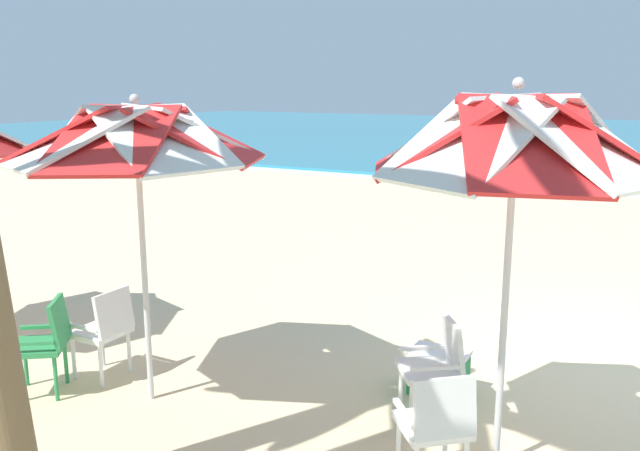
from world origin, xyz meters
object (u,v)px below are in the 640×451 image
(beach_umbrella_0, at_px, (515,142))
(beach_umbrella_1, at_px, (137,138))
(plastic_chair_0, at_px, (436,363))
(plastic_chair_2, at_px, (105,327))
(plastic_chair_3, at_px, (46,340))
(cooler_box, at_px, (439,372))
(plastic_chair_1, at_px, (436,422))

(beach_umbrella_0, distance_m, beach_umbrella_1, 2.95)
(plastic_chair_0, xyz_separation_m, beach_umbrella_1, (-2.31, -0.84, 1.78))
(beach_umbrella_1, bearing_deg, beach_umbrella_0, 7.62)
(beach_umbrella_1, distance_m, plastic_chair_2, 1.90)
(beach_umbrella_0, height_order, plastic_chair_3, beach_umbrella_0)
(plastic_chair_0, height_order, plastic_chair_3, same)
(beach_umbrella_1, relative_size, plastic_chair_3, 3.04)
(plastic_chair_2, bearing_deg, cooler_box, 22.57)
(plastic_chair_0, bearing_deg, plastic_chair_1, -70.98)
(beach_umbrella_1, bearing_deg, plastic_chair_2, 168.78)
(cooler_box, bearing_deg, plastic_chair_3, -151.56)
(plastic_chair_0, distance_m, plastic_chair_3, 3.40)
(beach_umbrella_1, height_order, plastic_chair_3, beach_umbrella_1)
(plastic_chair_0, xyz_separation_m, plastic_chair_3, (-3.19, -1.18, 0.00))
(beach_umbrella_0, relative_size, plastic_chair_2, 3.18)
(plastic_chair_0, bearing_deg, beach_umbrella_0, -35.86)
(plastic_chair_1, distance_m, beach_umbrella_1, 3.17)
(beach_umbrella_1, distance_m, cooler_box, 3.28)
(beach_umbrella_0, relative_size, beach_umbrella_1, 1.05)
(plastic_chair_3, bearing_deg, beach_umbrella_1, 21.53)
(plastic_chair_1, bearing_deg, cooler_box, 107.81)
(cooler_box, bearing_deg, beach_umbrella_0, -50.90)
(plastic_chair_1, relative_size, beach_umbrella_1, 0.33)
(beach_umbrella_0, xyz_separation_m, cooler_box, (-0.75, 0.92, -2.14))
(plastic_chair_0, relative_size, cooler_box, 1.73)
(plastic_chair_2, bearing_deg, plastic_chair_3, -114.94)
(cooler_box, bearing_deg, beach_umbrella_1, -148.99)
(plastic_chair_2, distance_m, plastic_chair_3, 0.53)
(beach_umbrella_1, relative_size, plastic_chair_2, 3.04)
(beach_umbrella_1, relative_size, cooler_box, 5.26)
(plastic_chair_2, relative_size, plastic_chair_3, 1.00)
(plastic_chair_0, bearing_deg, beach_umbrella_1, -160.08)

